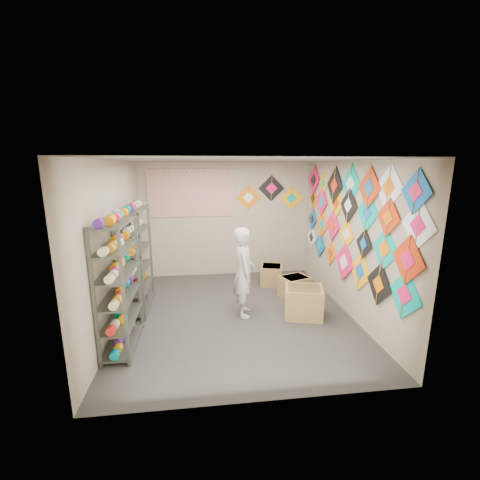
{
  "coord_description": "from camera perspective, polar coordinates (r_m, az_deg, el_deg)",
  "views": [
    {
      "loc": [
        -0.61,
        -5.33,
        2.6
      ],
      "look_at": [
        0.1,
        0.3,
        1.3
      ],
      "focal_mm": 24.0,
      "sensor_mm": 36.0,
      "label": 1
    }
  ],
  "objects": [
    {
      "name": "ground",
      "position": [
        5.96,
        -0.61,
        -12.95
      ],
      "size": [
        4.5,
        4.5,
        0.0
      ],
      "primitive_type": "plane",
      "color": "#34312E"
    },
    {
      "name": "room_walls",
      "position": [
        5.45,
        -0.65,
        2.8
      ],
      "size": [
        4.5,
        4.5,
        4.5
      ],
      "color": "tan",
      "rests_on": "ground"
    },
    {
      "name": "shelf_rack_front",
      "position": [
        4.92,
        -20.69,
        -7.58
      ],
      "size": [
        0.4,
        1.1,
        1.9
      ],
      "primitive_type": "cube",
      "color": "#4C5147",
      "rests_on": "ground"
    },
    {
      "name": "shelf_rack_back",
      "position": [
        6.12,
        -17.95,
        -3.37
      ],
      "size": [
        0.4,
        1.1,
        1.9
      ],
      "primitive_type": "cube",
      "color": "#4C5147",
      "rests_on": "ground"
    },
    {
      "name": "string_spools",
      "position": [
        5.49,
        -19.24,
        -4.31
      ],
      "size": [
        0.12,
        2.36,
        0.12
      ],
      "color": "#F52B70",
      "rests_on": "ground"
    },
    {
      "name": "kite_wall_display",
      "position": [
        5.93,
        18.85,
        3.04
      ],
      "size": [
        0.06,
        4.29,
        2.11
      ],
      "color": "#00AFA0",
      "rests_on": "room_walls"
    },
    {
      "name": "back_wall_kites",
      "position": [
        7.78,
        5.35,
        8.09
      ],
      "size": [
        1.64,
        0.02,
        0.84
      ],
      "color": "orange",
      "rests_on": "room_walls"
    },
    {
      "name": "poster",
      "position": [
        7.59,
        -8.68,
        8.23
      ],
      "size": [
        2.0,
        0.01,
        1.1
      ],
      "primitive_type": "cube",
      "color": "purple",
      "rests_on": "room_walls"
    },
    {
      "name": "shopkeeper",
      "position": [
        5.65,
        0.7,
        -5.71
      ],
      "size": [
        0.61,
        0.43,
        1.59
      ],
      "primitive_type": "imported",
      "rotation": [
        0.0,
        0.0,
        1.53
      ],
      "color": "beige",
      "rests_on": "ground"
    },
    {
      "name": "carton_a",
      "position": [
        5.87,
        11.22,
        -10.76
      ],
      "size": [
        0.77,
        0.69,
        0.54
      ],
      "primitive_type": "cube",
      "rotation": [
        0.0,
        0.0,
        -0.27
      ],
      "color": "olive",
      "rests_on": "ground"
    },
    {
      "name": "carton_b",
      "position": [
        6.65,
        9.67,
        -8.25
      ],
      "size": [
        0.66,
        0.6,
        0.44
      ],
      "primitive_type": "cube",
      "rotation": [
        0.0,
        0.0,
        0.35
      ],
      "color": "olive",
      "rests_on": "ground"
    },
    {
      "name": "carton_c",
      "position": [
        7.28,
        5.61,
        -6.23
      ],
      "size": [
        0.58,
        0.61,
        0.44
      ],
      "primitive_type": "cube",
      "rotation": [
        0.0,
        0.0,
        -0.27
      ],
      "color": "olive",
      "rests_on": "ground"
    }
  ]
}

